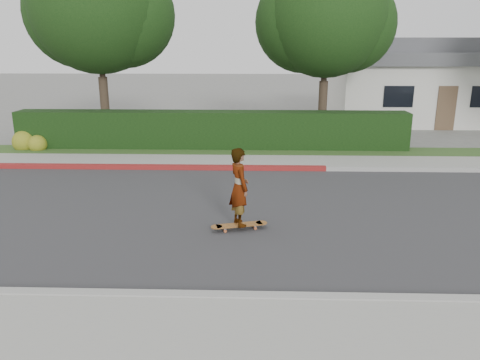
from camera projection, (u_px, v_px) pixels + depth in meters
The scene contains 15 objects.
ground at pixel (309, 214), 11.27m from camera, with size 120.00×120.00×0.00m, color slate.
road at pixel (309, 214), 11.27m from camera, with size 60.00×8.00×0.01m, color #2D2D30.
curb_near at pixel (338, 300), 7.31m from camera, with size 60.00×0.20×0.15m, color #9E9E99.
sidewalk_near at pixel (349, 335), 6.45m from camera, with size 60.00×1.60×0.12m, color gray.
curb_far at pixel (295, 168), 15.19m from camera, with size 60.00×0.20×0.15m, color #9E9E99.
curb_red_section at pixel (142, 167), 15.34m from camera, with size 12.00×0.21×0.15m, color maroon.
sidewalk_far at pixel (293, 162), 16.06m from camera, with size 60.00×1.60×0.12m, color gray.
planting_strip at pixel (289, 152), 17.60m from camera, with size 60.00×1.60×0.10m, color #2D4C1E.
hedge at pixel (211, 131), 18.07m from camera, with size 15.00×1.00×1.50m, color black.
flowering_shrub at pixel (29, 143), 17.95m from camera, with size 1.40×1.00×0.90m.
tree_left at pixel (98, 10), 18.40m from camera, with size 5.99×5.21×8.00m.
tree_center at pixel (326, 20), 18.70m from camera, with size 5.66×4.84×7.44m.
house at pixel (424, 80), 25.82m from camera, with size 10.60×8.60×4.30m.
skateboard at pixel (239, 225), 10.26m from camera, with size 1.28×0.58×0.12m.
skateboarder at pixel (239, 187), 10.02m from camera, with size 0.63×0.41×1.71m, color white.
Camera 1 is at (-1.32, -10.65, 3.89)m, focal length 35.00 mm.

